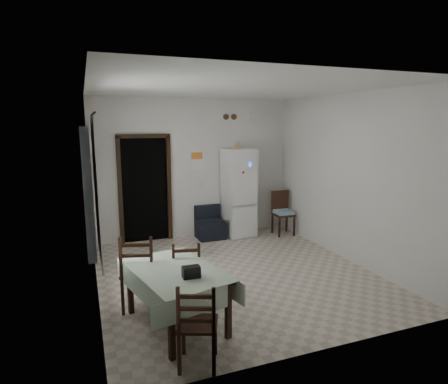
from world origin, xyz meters
TOP-DOWN VIEW (x-y plane):
  - ground at (0.00, 0.00)m, footprint 4.50×4.50m
  - ceiling at (0.00, 0.00)m, footprint 4.20×4.50m
  - wall_back at (0.00, 2.25)m, footprint 4.20×0.02m
  - wall_front at (0.00, -2.25)m, footprint 4.20×0.02m
  - wall_left at (-2.10, 0.00)m, footprint 0.02×4.50m
  - wall_right at (2.10, 0.00)m, footprint 0.02×4.50m
  - doorway at (-1.05, 2.45)m, footprint 1.06×0.52m
  - window_recess at (-2.15, -0.20)m, footprint 0.10×1.20m
  - curtain at (-2.04, -0.20)m, footprint 0.02×1.45m
  - curtain_rod at (-2.03, -0.20)m, footprint 0.02×1.60m
  - calendar at (0.05, 2.24)m, footprint 0.28×0.02m
  - calendar_image at (0.05, 2.23)m, footprint 0.24×0.01m
  - light_switch at (0.15, 2.24)m, footprint 0.08×0.02m
  - vent_left at (0.70, 2.23)m, footprint 0.12×0.03m
  - vent_right at (0.88, 2.23)m, footprint 0.12×0.03m
  - emergency_light at (1.35, 2.21)m, footprint 0.25×0.07m
  - fridge at (0.88, 1.93)m, footprint 0.66×0.66m
  - tan_cone at (0.86, 1.97)m, footprint 0.23×0.23m
  - navy_seat at (0.23, 1.93)m, footprint 0.56×0.55m
  - corner_chair at (1.80, 1.62)m, footprint 0.43×0.43m
  - dining_table at (-1.25, -1.20)m, footprint 1.18×1.52m
  - black_bag at (-1.14, -1.48)m, footprint 0.20×0.12m
  - dining_chair_far_left at (-1.59, -0.61)m, footprint 0.55×0.55m
  - dining_chair_far_right at (-0.99, -0.70)m, footprint 0.45×0.45m
  - dining_chair_near_head at (-1.22, -2.01)m, footprint 0.50×0.50m

SIDE VIEW (x-z plane):
  - ground at x=0.00m, z-range 0.00..0.00m
  - navy_seat at x=0.23m, z-range 0.00..0.67m
  - dining_table at x=-1.25m, z-range 0.00..0.70m
  - dining_chair_far_right at x=-0.99m, z-range 0.00..0.88m
  - dining_chair_near_head at x=-1.22m, z-range 0.00..0.90m
  - corner_chair at x=1.80m, z-range 0.00..0.94m
  - dining_chair_far_left at x=-1.59m, z-range 0.00..1.02m
  - black_bag at x=-1.14m, z-range 0.70..0.83m
  - fridge at x=0.88m, z-range 0.00..1.87m
  - doorway at x=-1.05m, z-range -0.05..2.17m
  - light_switch at x=0.15m, z-range 1.04..1.16m
  - wall_back at x=0.00m, z-range 0.00..2.90m
  - wall_front at x=0.00m, z-range 0.00..2.90m
  - wall_left at x=-2.10m, z-range 0.00..2.90m
  - wall_right at x=2.10m, z-range 0.00..2.90m
  - window_recess at x=-2.15m, z-range 0.75..2.35m
  - curtain at x=-2.04m, z-range 0.62..2.48m
  - calendar at x=0.05m, z-range 1.42..1.82m
  - calendar_image at x=0.05m, z-range 1.65..1.79m
  - tan_cone at x=0.86m, z-range 1.87..2.03m
  - curtain_rod at x=-2.03m, z-range 2.49..2.51m
  - vent_left at x=0.70m, z-range 2.46..2.58m
  - vent_right at x=0.88m, z-range 2.46..2.58m
  - emergency_light at x=1.35m, z-range 2.50..2.59m
  - ceiling at x=0.00m, z-range 2.89..2.91m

